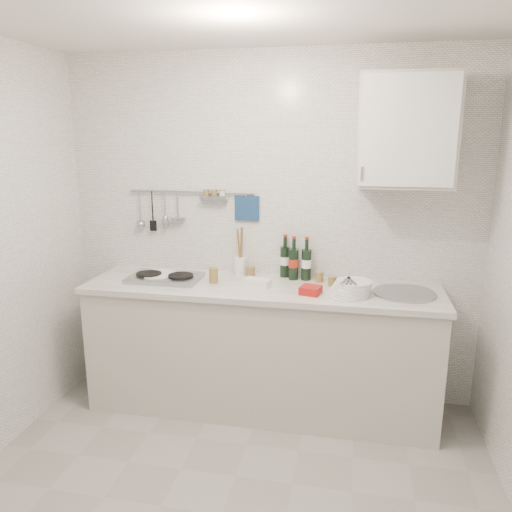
{
  "coord_description": "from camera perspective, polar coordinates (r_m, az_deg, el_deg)",
  "views": [
    {
      "loc": [
        0.61,
        -2.12,
        1.93
      ],
      "look_at": [
        0.0,
        0.9,
        1.18
      ],
      "focal_mm": 35.0,
      "sensor_mm": 36.0,
      "label": 1
    }
  ],
  "objects": [
    {
      "name": "wine_bottles",
      "position": [
        3.57,
        4.47,
        -0.18
      ],
      "size": [
        0.23,
        0.13,
        0.31
      ],
      "rotation": [
        0.0,
        0.0,
        -0.32
      ],
      "color": "black",
      "rests_on": "counter"
    },
    {
      "name": "plate_stack_hob",
      "position": [
        3.67,
        -11.29,
        -2.22
      ],
      "size": [
        0.28,
        0.28,
        0.03
      ],
      "rotation": [
        0.0,
        0.0,
        0.2
      ],
      "color": "#45689E",
      "rests_on": "counter"
    },
    {
      "name": "wall_rail",
      "position": [
        3.73,
        -7.7,
        5.82
      ],
      "size": [
        0.98,
        0.09,
        0.34
      ],
      "color": "#93969B",
      "rests_on": "back_wall"
    },
    {
      "name": "utensil_crock",
      "position": [
        3.67,
        -1.83,
        -0.89
      ],
      "size": [
        0.09,
        0.09,
        0.36
      ],
      "rotation": [
        0.0,
        0.0,
        0.43
      ],
      "color": "white",
      "rests_on": "counter"
    },
    {
      "name": "back_wall",
      "position": [
        3.64,
        1.49,
        2.95
      ],
      "size": [
        3.0,
        0.02,
        2.5
      ],
      "primitive_type": "cube",
      "color": "silver",
      "rests_on": "floor"
    },
    {
      "name": "jar_b",
      "position": [
        3.53,
        7.25,
        -2.35
      ],
      "size": [
        0.06,
        0.06,
        0.08
      ],
      "rotation": [
        0.0,
        0.0,
        -0.28
      ],
      "color": "olive",
      "rests_on": "counter"
    },
    {
      "name": "wall_cabinet",
      "position": [
        3.36,
        16.76,
        13.5
      ],
      "size": [
        0.6,
        0.38,
        0.7
      ],
      "color": "#B3AFA5",
      "rests_on": "back_wall"
    },
    {
      "name": "plate_stack_sink",
      "position": [
        3.27,
        10.8,
        -3.65
      ],
      "size": [
        0.29,
        0.27,
        0.1
      ],
      "rotation": [
        0.0,
        0.0,
        -0.0
      ],
      "color": "white",
      "rests_on": "counter"
    },
    {
      "name": "counter",
      "position": [
        3.61,
        0.68,
        -10.79
      ],
      "size": [
        2.44,
        0.64,
        0.96
      ],
      "color": "#B3AFA5",
      "rests_on": "floor"
    },
    {
      "name": "jar_c",
      "position": [
        3.46,
        8.7,
        -2.79
      ],
      "size": [
        0.06,
        0.06,
        0.07
      ],
      "rotation": [
        0.0,
        0.0,
        -0.01
      ],
      "color": "olive",
      "rests_on": "counter"
    },
    {
      "name": "jar_a",
      "position": [
        3.63,
        -0.61,
        -1.73
      ],
      "size": [
        0.07,
        0.07,
        0.09
      ],
      "rotation": [
        0.0,
        0.0,
        -0.18
      ],
      "color": "olive",
      "rests_on": "counter"
    },
    {
      "name": "strawberry_punnet",
      "position": [
        3.27,
        6.26,
        -3.9
      ],
      "size": [
        0.15,
        0.15,
        0.05
      ],
      "primitive_type": "cube",
      "rotation": [
        0.0,
        0.0,
        -0.25
      ],
      "color": "red",
      "rests_on": "counter"
    },
    {
      "name": "jar_d",
      "position": [
        3.49,
        -4.88,
        -2.16
      ],
      "size": [
        0.07,
        0.07,
        0.11
      ],
      "rotation": [
        0.0,
        0.0,
        0.17
      ],
      "color": "olive",
      "rests_on": "counter"
    },
    {
      "name": "butter_dish",
      "position": [
        3.41,
        0.17,
        -3.07
      ],
      "size": [
        0.2,
        0.13,
        0.05
      ],
      "primitive_type": "cube",
      "rotation": [
        0.0,
        0.0,
        -0.25
      ],
      "color": "white",
      "rests_on": "counter"
    }
  ]
}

